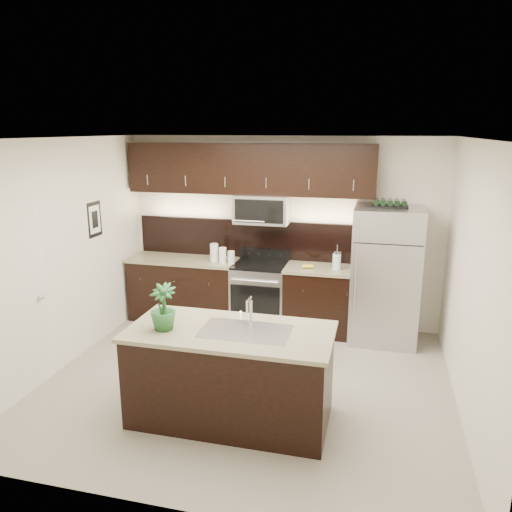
% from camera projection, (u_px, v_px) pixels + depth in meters
% --- Properties ---
extents(ground, '(4.50, 4.50, 0.00)m').
position_uv_depth(ground, '(247.00, 383.00, 5.65)').
color(ground, gray).
rests_on(ground, ground).
extents(room_walls, '(4.52, 4.02, 2.71)m').
position_uv_depth(room_walls, '(235.00, 237.00, 5.22)').
color(room_walls, silver).
rests_on(room_walls, ground).
extents(counter_run, '(3.51, 0.65, 0.94)m').
position_uv_depth(counter_run, '(246.00, 294.00, 7.23)').
color(counter_run, black).
rests_on(counter_run, ground).
extents(upper_fixtures, '(3.49, 0.40, 1.66)m').
position_uv_depth(upper_fixtures, '(250.00, 177.00, 6.94)').
color(upper_fixtures, black).
rests_on(upper_fixtures, counter_run).
extents(island, '(1.96, 0.96, 0.94)m').
position_uv_depth(island, '(231.00, 374.00, 4.86)').
color(island, black).
rests_on(island, ground).
extents(sink_faucet, '(0.84, 0.50, 0.28)m').
position_uv_depth(sink_faucet, '(246.00, 329.00, 4.71)').
color(sink_faucet, silver).
rests_on(sink_faucet, island).
extents(refrigerator, '(0.88, 0.79, 1.81)m').
position_uv_depth(refrigerator, '(385.00, 275.00, 6.61)').
color(refrigerator, '#B2B2B7').
rests_on(refrigerator, ground).
extents(wine_rack, '(0.45, 0.28, 0.10)m').
position_uv_depth(wine_rack, '(390.00, 204.00, 6.37)').
color(wine_rack, black).
rests_on(wine_rack, refrigerator).
extents(plant, '(0.26, 0.26, 0.44)m').
position_uv_depth(plant, '(163.00, 307.00, 4.70)').
color(plant, '#215325').
rests_on(plant, island).
extents(canisters, '(0.38, 0.18, 0.26)m').
position_uv_depth(canisters, '(221.00, 254.00, 7.09)').
color(canisters, silver).
rests_on(canisters, counter_run).
extents(french_press, '(0.12, 0.12, 0.34)m').
position_uv_depth(french_press, '(337.00, 261.00, 6.73)').
color(french_press, silver).
rests_on(french_press, counter_run).
extents(bananas, '(0.21, 0.18, 0.05)m').
position_uv_depth(bananas, '(304.00, 266.00, 6.83)').
color(bananas, yellow).
rests_on(bananas, counter_run).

